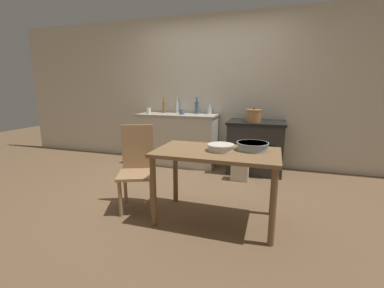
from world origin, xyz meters
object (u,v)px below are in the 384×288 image
flour_sack (240,169)px  bottle_mid_left (177,107)px  work_table (217,161)px  bottle_center_left (197,107)px  chair (138,166)px  bottle_far_left (164,107)px  stock_pot (254,116)px  mixing_bowl_large (221,147)px  cup_center (182,112)px  cup_center_right (149,111)px  bottle_left (209,110)px  stove (255,147)px  mixing_bowl_small (252,146)px

flour_sack → bottle_mid_left: (-1.26, 0.74, 0.83)m
work_table → bottle_mid_left: bottle_mid_left is taller
bottle_mid_left → bottle_center_left: 0.41m
bottle_center_left → chair: bearing=-94.2°
flour_sack → bottle_far_left: 1.82m
flour_sack → stock_pot: bearing=71.6°
bottle_mid_left → mixing_bowl_large: bearing=-58.6°
cup_center → flour_sack: bearing=-23.4°
cup_center_right → bottle_far_left: bearing=41.3°
chair → bottle_left: 2.01m
mixing_bowl_large → cup_center_right: size_ratio=2.76×
work_table → bottle_center_left: size_ratio=4.16×
stock_pot → bottle_far_left: 1.63m
flour_sack → bottle_center_left: bearing=142.7°
stock_pot → cup_center: (-1.20, 0.07, 0.02)m
cup_center → cup_center_right: bearing=-179.8°
work_table → stock_pot: stock_pot is taller
work_table → chair: (-0.92, 0.05, -0.15)m
mixing_bowl_large → bottle_left: bottle_left is taller
work_table → bottle_mid_left: 2.35m
mixing_bowl_large → cup_center_right: (-1.65, 1.71, 0.17)m
bottle_far_left → bottle_mid_left: 0.23m
bottle_mid_left → work_table: bearing=-59.5°
stove → bottle_far_left: bottle_far_left is taller
cup_center → cup_center_right: (-0.63, -0.00, 0.00)m
stove → chair: bearing=-124.9°
work_table → bottle_left: (-0.57, 1.97, 0.33)m
stock_pot → mixing_bowl_small: stock_pot is taller
flour_sack → stove: bearing=69.8°
flour_sack → bottle_left: bottle_left is taller
stove → cup_center_right: bearing=-179.4°
chair → cup_center_right: size_ratio=9.71×
bottle_center_left → cup_center_right: (-0.83, -0.20, -0.06)m
stock_pot → mixing_bowl_large: size_ratio=0.89×
bottle_left → cup_center: (-0.42, -0.25, -0.02)m
mixing_bowl_small → bottle_center_left: 2.11m
mixing_bowl_small → cup_center_right: cup_center_right is taller
cup_center_right → bottle_left: bearing=13.5°
stove → mixing_bowl_small: (0.07, -1.61, 0.37)m
chair → stock_pot: (1.13, 1.60, 0.44)m
stove → stock_pot: size_ratio=3.73×
work_table → bottle_far_left: bottle_far_left is taller
bottle_far_left → bottle_left: size_ratio=1.62×
chair → mixing_bowl_large: (0.95, -0.04, 0.29)m
bottle_mid_left → cup_center_right: 0.52m
bottle_left → flour_sack: bearing=-47.6°
flour_sack → bottle_far_left: size_ratio=1.23×
chair → cup_center: cup_center is taller
mixing_bowl_large → bottle_center_left: bottle_center_left is taller
work_table → stock_pot: bearing=82.6°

